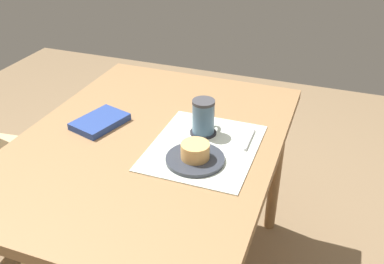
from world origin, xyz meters
TOP-DOWN VIEW (x-y plane):
  - dining_table at (0.00, 0.00)m, footprint 1.10×0.83m
  - placemat at (0.01, -0.19)m, footprint 0.39×0.33m
  - pastry_plate at (-0.07, -0.19)m, footprint 0.18×0.18m
  - pastry at (-0.07, -0.19)m, footprint 0.09×0.09m
  - coffee_coaster at (0.09, -0.16)m, footprint 0.09×0.09m
  - coffee_mug at (0.09, -0.16)m, footprint 0.11×0.07m
  - teaspoon at (0.10, -0.31)m, footprint 0.13×0.01m
  - small_book at (0.03, 0.20)m, footprint 0.21×0.17m

SIDE VIEW (x-z plane):
  - dining_table at x=0.00m, z-range 0.27..0.97m
  - placemat at x=0.01m, z-range 0.70..0.70m
  - coffee_coaster at x=0.09m, z-range 0.70..0.71m
  - teaspoon at x=0.10m, z-range 0.70..0.71m
  - pastry_plate at x=-0.07m, z-range 0.70..0.72m
  - small_book at x=0.03m, z-range 0.70..0.72m
  - pastry at x=-0.07m, z-range 0.72..0.77m
  - coffee_mug at x=0.09m, z-range 0.71..0.83m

